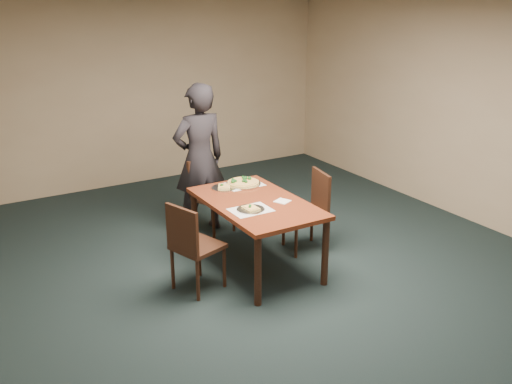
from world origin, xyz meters
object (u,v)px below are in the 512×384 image
pizza_pan (243,182)px  dining_table (256,209)px  chair_far (208,191)px  slice_plate_near (251,209)px  diner (199,159)px  slice_plate_far (224,187)px  chair_left (192,243)px  chair_right (311,206)px

pizza_pan → dining_table: bearing=-105.5°
dining_table → chair_far: (-0.00, 1.14, -0.14)m
dining_table → slice_plate_near: 0.28m
chair_far → dining_table: bearing=-110.2°
diner → slice_plate_far: diner is taller
diner → pizza_pan: size_ratio=4.62×
chair_far → slice_plate_near: bearing=-117.7°
chair_left → slice_plate_near: (0.62, -0.06, 0.25)m
dining_table → chair_far: size_ratio=1.65×
diner → slice_plate_near: (-0.11, -1.41, -0.14)m
dining_table → slice_plate_near: slice_plate_near is taller
chair_far → slice_plate_far: (-0.09, -0.61, 0.25)m
dining_table → chair_right: 0.79m
slice_plate_near → slice_plate_far: 0.73m
chair_right → diner: diner is taller
diner → pizza_pan: bearing=105.9°
diner → slice_plate_near: diner is taller
pizza_pan → slice_plate_far: 0.24m
chair_far → chair_left: same height
chair_right → diner: (-0.84, 1.14, 0.39)m
chair_far → slice_plate_far: chair_far is taller
chair_far → slice_plate_near: chair_far is taller
chair_left → pizza_pan: bearing=-73.1°
dining_table → chair_left: chair_left is taller
pizza_pan → diner: bearing=106.9°
chair_far → chair_right: (0.78, -1.06, 0.00)m
chair_far → slice_plate_near: size_ratio=3.25×
pizza_pan → slice_plate_near: 0.79m
diner → pizza_pan: diner is taller
slice_plate_near → slice_plate_far: size_ratio=1.00×
chair_left → pizza_pan: 1.18m
chair_right → pizza_pan: bearing=-114.7°
pizza_pan → chair_far: bearing=103.9°
pizza_pan → slice_plate_near: bearing=-114.0°
dining_table → chair_right: (0.77, 0.08, -0.14)m
chair_right → slice_plate_near: 1.02m
dining_table → pizza_pan: pizza_pan is taller
dining_table → pizza_pan: size_ratio=3.82×
chair_left → diner: size_ratio=0.50×
chair_far → chair_right: 1.31m
diner → pizza_pan: (0.21, -0.69, -0.13)m
dining_table → slice_plate_near: size_ratio=5.36×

